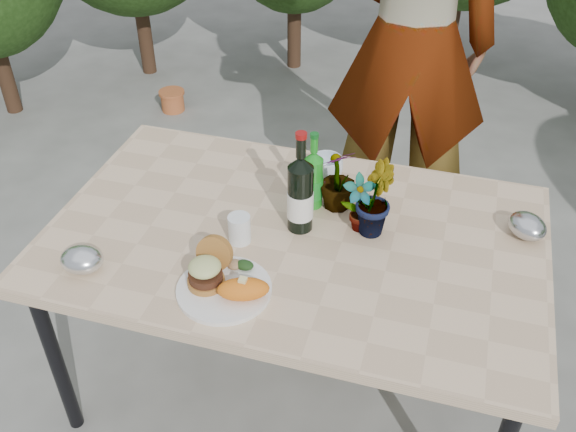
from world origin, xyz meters
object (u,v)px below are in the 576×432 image
(patio_table, at_px, (295,246))
(dinner_plate, at_px, (224,289))
(wine_bottle, at_px, (300,195))
(person, at_px, (411,42))

(patio_table, bearing_deg, dinner_plate, -111.50)
(dinner_plate, xyz_separation_m, wine_bottle, (0.13, 0.35, 0.12))
(patio_table, bearing_deg, person, 79.32)
(person, bearing_deg, wine_bottle, 72.60)
(dinner_plate, height_order, person, person)
(wine_bottle, bearing_deg, person, 67.93)
(dinner_plate, relative_size, wine_bottle, 0.79)
(wine_bottle, height_order, person, person)
(patio_table, relative_size, dinner_plate, 5.71)
(patio_table, relative_size, person, 0.81)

